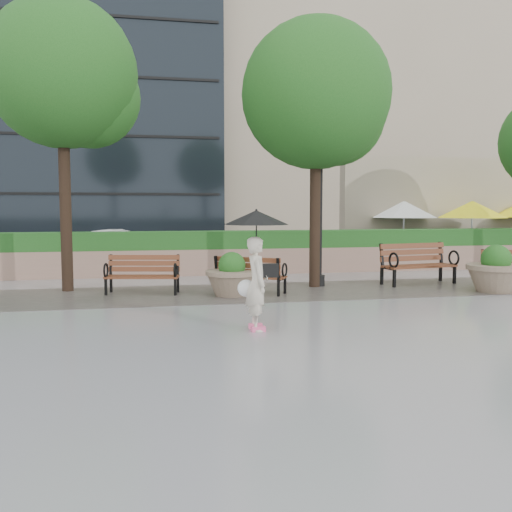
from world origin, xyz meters
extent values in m
plane|color=gray|center=(0.00, 0.00, 0.00)|extent=(100.00, 100.00, 0.00)
cube|color=#383330|center=(0.00, 3.00, 0.01)|extent=(28.00, 3.20, 0.01)
cube|color=#977061|center=(0.00, 7.00, 0.40)|extent=(24.00, 0.80, 0.80)
cube|color=#174617|center=(0.00, 7.00, 1.08)|extent=(24.00, 0.75, 0.55)
cube|color=tan|center=(9.50, 10.00, 2.00)|extent=(10.00, 0.60, 4.00)
cube|color=#174617|center=(9.00, 7.80, 0.45)|extent=(8.00, 0.50, 0.90)
cube|color=black|center=(0.00, 11.00, 0.00)|extent=(40.00, 7.00, 0.00)
cube|color=black|center=(-9.00, 22.00, 12.50)|extent=(20.00, 10.00, 25.00)
cube|color=tan|center=(10.00, 23.00, 10.00)|extent=(18.00, 10.00, 20.00)
cube|color=brown|center=(-3.00, 3.23, 0.43)|extent=(1.82, 0.86, 0.05)
cube|color=brown|center=(-2.95, 3.49, 0.73)|extent=(1.74, 0.46, 0.41)
cube|color=black|center=(-3.00, 3.26, 0.22)|extent=(1.84, 0.96, 0.45)
torus|color=black|center=(-3.85, 3.22, 0.60)|extent=(0.12, 0.36, 0.36)
torus|color=black|center=(-2.23, 2.89, 0.60)|extent=(0.12, 0.36, 0.36)
cube|color=brown|center=(-0.40, 2.88, 0.42)|extent=(1.70, 1.36, 0.05)
cube|color=brown|center=(-0.54, 2.66, 0.71)|extent=(1.49, 1.03, 0.40)
cube|color=black|center=(-0.41, 2.86, 0.22)|extent=(1.76, 1.44, 0.43)
torus|color=black|center=(0.37, 2.59, 0.59)|extent=(0.23, 0.32, 0.35)
torus|color=black|center=(-0.97, 3.47, 0.59)|extent=(0.23, 0.32, 0.35)
cube|color=brown|center=(4.37, 3.51, 0.51)|extent=(2.15, 0.97, 0.06)
cube|color=brown|center=(4.32, 3.83, 0.86)|extent=(2.06, 0.50, 0.49)
cube|color=black|center=(4.37, 3.54, 0.26)|extent=(2.17, 1.09, 0.53)
torus|color=black|center=(3.45, 3.13, 0.71)|extent=(0.13, 0.43, 0.43)
torus|color=black|center=(5.37, 3.48, 0.71)|extent=(0.13, 0.43, 0.43)
torus|color=black|center=(5.76, 2.51, 0.63)|extent=(0.17, 0.37, 0.37)
cylinder|color=#7F6B56|center=(-0.92, 2.57, 0.55)|extent=(1.25, 1.25, 0.10)
sphere|color=#124012|center=(-0.92, 2.57, 0.73)|extent=(0.64, 0.64, 0.64)
cylinder|color=#7F6B56|center=(5.58, 1.88, 0.62)|extent=(1.41, 1.41, 0.11)
sphere|color=#124012|center=(5.58, 1.88, 0.82)|extent=(0.73, 0.73, 0.73)
cylinder|color=black|center=(1.62, 3.73, 2.14)|extent=(0.12, 0.12, 4.28)
cylinder|color=black|center=(1.62, 3.73, 0.15)|extent=(0.28, 0.28, 0.30)
sphere|color=black|center=(1.62, 3.73, 4.33)|extent=(0.24, 0.24, 0.24)
cylinder|color=black|center=(-4.83, 4.12, 2.49)|extent=(0.28, 0.28, 4.99)
sphere|color=#124012|center=(-4.83, 4.12, 5.34)|extent=(3.63, 3.63, 3.63)
sphere|color=#124012|center=(-4.23, 4.42, 4.84)|extent=(2.54, 2.54, 2.54)
cylinder|color=black|center=(1.45, 3.63, 2.33)|extent=(0.28, 0.28, 4.65)
sphere|color=#124012|center=(1.45, 3.63, 4.99)|extent=(3.83, 3.83, 3.83)
sphere|color=#124012|center=(2.05, 3.93, 4.52)|extent=(2.68, 2.68, 2.68)
cylinder|color=black|center=(6.68, 9.26, 0.05)|extent=(0.40, 0.40, 0.10)
cylinder|color=#99999E|center=(6.68, 9.26, 1.10)|extent=(0.06, 0.06, 2.20)
cone|color=white|center=(6.68, 9.26, 2.00)|extent=(2.50, 2.50, 0.60)
cylinder|color=black|center=(8.91, 8.30, 0.05)|extent=(0.40, 0.40, 0.10)
cylinder|color=#99999E|center=(8.91, 8.30, 1.10)|extent=(0.06, 0.06, 2.20)
cone|color=#FFF11A|center=(8.91, 8.30, 2.00)|extent=(2.50, 2.50, 0.60)
imported|color=white|center=(-3.74, 9.85, 0.65)|extent=(4.15, 2.24, 1.30)
imported|color=beige|center=(-1.08, -1.20, 0.86)|extent=(0.43, 0.62, 1.71)
cube|color=#F2598C|center=(-1.08, -1.08, 0.04)|extent=(0.11, 0.24, 0.09)
cube|color=#F2598C|center=(-1.08, -1.34, 0.04)|extent=(0.11, 0.24, 0.09)
cube|color=black|center=(-0.86, -1.15, 1.02)|extent=(0.11, 0.32, 0.24)
sphere|color=white|center=(-1.23, -0.98, 0.70)|extent=(0.30, 0.30, 0.30)
cylinder|color=black|center=(-1.08, -1.15, 1.50)|extent=(0.02, 0.02, 0.91)
cone|color=black|center=(-1.08, -1.15, 1.93)|extent=(1.11, 1.11, 0.24)
camera|label=1|loc=(-2.99, -10.67, 2.12)|focal=40.00mm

